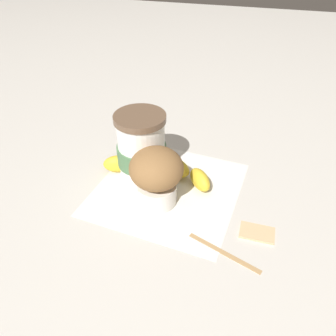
{
  "coord_description": "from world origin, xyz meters",
  "views": [
    {
      "loc": [
        0.12,
        -0.4,
        0.37
      ],
      "look_at": [
        0.0,
        0.0,
        0.04
      ],
      "focal_mm": 35.0,
      "sensor_mm": 36.0,
      "label": 1
    }
  ],
  "objects_px": {
    "coffee_cup": "(142,148)",
    "sugar_packet": "(257,232)",
    "banana": "(160,167)",
    "muffin": "(156,174)"
  },
  "relations": [
    {
      "from": "coffee_cup",
      "to": "sugar_packet",
      "type": "distance_m",
      "value": 0.23
    },
    {
      "from": "coffee_cup",
      "to": "banana",
      "type": "distance_m",
      "value": 0.05
    },
    {
      "from": "coffee_cup",
      "to": "muffin",
      "type": "relative_size",
      "value": 1.23
    },
    {
      "from": "muffin",
      "to": "sugar_packet",
      "type": "xyz_separation_m",
      "value": [
        0.16,
        -0.02,
        -0.05
      ]
    },
    {
      "from": "muffin",
      "to": "banana",
      "type": "distance_m",
      "value": 0.08
    },
    {
      "from": "banana",
      "to": "muffin",
      "type": "bearing_deg",
      "value": -76.6
    },
    {
      "from": "muffin",
      "to": "sugar_packet",
      "type": "height_order",
      "value": "muffin"
    },
    {
      "from": "coffee_cup",
      "to": "banana",
      "type": "bearing_deg",
      "value": 19.03
    },
    {
      "from": "coffee_cup",
      "to": "muffin",
      "type": "bearing_deg",
      "value": -51.52
    },
    {
      "from": "muffin",
      "to": "coffee_cup",
      "type": "bearing_deg",
      "value": 128.48
    }
  ]
}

